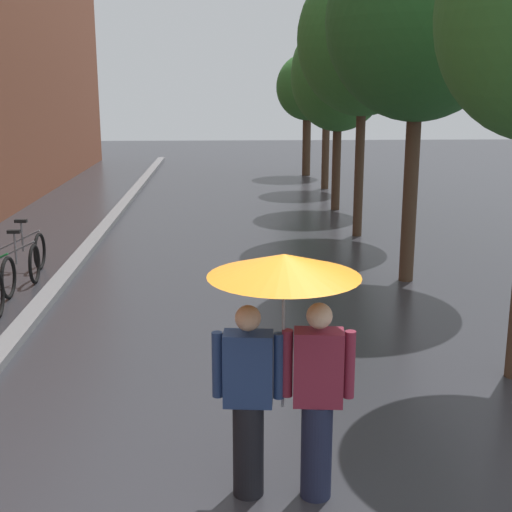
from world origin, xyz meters
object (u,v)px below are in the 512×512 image
street_tree_4 (327,67)px  street_tree_5 (307,88)px  street_tree_3 (339,77)px  parked_bicycle_5 (12,250)px  parked_bicycle_4 (5,263)px  street_tree_1 (419,22)px  couple_under_umbrella (284,333)px  street_tree_2 (364,39)px

street_tree_4 → street_tree_5: street_tree_4 is taller
street_tree_3 → parked_bicycle_5: street_tree_3 is taller
street_tree_5 → parked_bicycle_4: street_tree_5 is taller
street_tree_1 → couple_under_umbrella: size_ratio=2.89×
street_tree_3 → street_tree_4: size_ratio=0.96×
street_tree_2 → street_tree_3: (0.06, 3.54, -0.76)m
street_tree_3 → street_tree_5: 7.82m
street_tree_5 → street_tree_2: bearing=-90.9°
street_tree_2 → couple_under_umbrella: street_tree_2 is taller
street_tree_2 → street_tree_5: street_tree_2 is taller
street_tree_1 → couple_under_umbrella: (-2.78, -6.57, -2.95)m
parked_bicycle_4 → parked_bicycle_5: (-0.15, 0.99, 0.00)m
street_tree_1 → street_tree_5: 15.23m
street_tree_4 → parked_bicycle_5: bearing=-125.6°
street_tree_2 → couple_under_umbrella: bearing=-104.2°
street_tree_4 → street_tree_5: (-0.20, 3.68, -0.65)m
street_tree_2 → parked_bicycle_4: bearing=-151.8°
street_tree_1 → street_tree_5: (0.03, 15.19, -1.07)m
street_tree_1 → street_tree_2: 3.84m
couple_under_umbrella → parked_bicycle_5: bearing=120.0°
street_tree_4 → street_tree_1: bearing=-91.1°
street_tree_1 → parked_bicycle_5: street_tree_1 is taller
street_tree_5 → parked_bicycle_5: street_tree_5 is taller
parked_bicycle_4 → street_tree_1: bearing=-1.0°
street_tree_4 → parked_bicycle_4: size_ratio=4.81×
street_tree_1 → street_tree_5: bearing=89.9°
street_tree_4 → couple_under_umbrella: 18.51m
street_tree_3 → couple_under_umbrella: size_ratio=2.43×
street_tree_3 → couple_under_umbrella: (-2.70, -13.94, -2.17)m
parked_bicycle_4 → street_tree_3: bearing=46.1°
parked_bicycle_4 → couple_under_umbrella: size_ratio=0.53×
street_tree_4 → street_tree_5: 3.74m
street_tree_4 → parked_bicycle_4: 14.00m
street_tree_2 → parked_bicycle_5: 8.57m
street_tree_3 → street_tree_5: bearing=89.2°
street_tree_2 → street_tree_3: street_tree_2 is taller
street_tree_1 → street_tree_2: size_ratio=1.00×
street_tree_2 → street_tree_3: bearing=89.0°
street_tree_4 → street_tree_3: bearing=-94.3°
street_tree_1 → street_tree_2: bearing=92.1°
street_tree_3 → street_tree_4: (0.31, 4.14, 0.37)m
street_tree_5 → parked_bicycle_4: bearing=-115.2°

